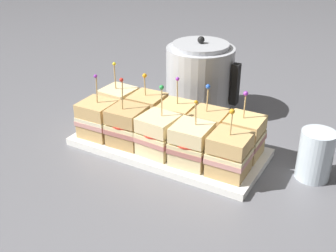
# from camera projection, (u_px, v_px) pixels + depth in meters

# --- Properties ---
(ground_plane) EXTENTS (6.00, 6.00, 0.00)m
(ground_plane) POSITION_uv_depth(u_px,v_px,m) (168.00, 150.00, 1.06)
(ground_plane) COLOR slate
(serving_platter) EXTENTS (0.48, 0.21, 0.02)m
(serving_platter) POSITION_uv_depth(u_px,v_px,m) (168.00, 147.00, 1.06)
(serving_platter) COLOR white
(serving_platter) RESTS_ON ground_plane
(sandwich_front_far_left) EXTENTS (0.09, 0.09, 0.17)m
(sandwich_front_far_left) POSITION_uv_depth(u_px,v_px,m) (98.00, 119.00, 1.08)
(sandwich_front_far_left) COLOR tan
(sandwich_front_far_left) RESTS_ON serving_platter
(sandwich_front_left) EXTENTS (0.09, 0.09, 0.17)m
(sandwich_front_left) POSITION_uv_depth(u_px,v_px,m) (127.00, 126.00, 1.04)
(sandwich_front_left) COLOR tan
(sandwich_front_left) RESTS_ON serving_platter
(sandwich_front_center) EXTENTS (0.09, 0.09, 0.17)m
(sandwich_front_center) POSITION_uv_depth(u_px,v_px,m) (159.00, 135.00, 1.00)
(sandwich_front_center) COLOR beige
(sandwich_front_center) RESTS_ON serving_platter
(sandwich_front_right) EXTENTS (0.09, 0.09, 0.16)m
(sandwich_front_right) POSITION_uv_depth(u_px,v_px,m) (191.00, 144.00, 0.96)
(sandwich_front_right) COLOR beige
(sandwich_front_right) RESTS_ON serving_platter
(sandwich_front_far_right) EXTENTS (0.09, 0.09, 0.16)m
(sandwich_front_far_right) POSITION_uv_depth(u_px,v_px,m) (229.00, 154.00, 0.92)
(sandwich_front_far_right) COLOR tan
(sandwich_front_far_right) RESTS_ON serving_platter
(sandwich_back_far_left) EXTENTS (0.09, 0.09, 0.17)m
(sandwich_back_far_left) POSITION_uv_depth(u_px,v_px,m) (119.00, 105.00, 1.15)
(sandwich_back_far_left) COLOR beige
(sandwich_back_far_left) RESTS_ON serving_platter
(sandwich_back_left) EXTENTS (0.09, 0.09, 0.16)m
(sandwich_back_left) POSITION_uv_depth(u_px,v_px,m) (147.00, 112.00, 1.11)
(sandwich_back_left) COLOR tan
(sandwich_back_left) RESTS_ON serving_platter
(sandwich_back_center) EXTENTS (0.09, 0.09, 0.16)m
(sandwich_back_center) POSITION_uv_depth(u_px,v_px,m) (177.00, 121.00, 1.07)
(sandwich_back_center) COLOR tan
(sandwich_back_center) RESTS_ON serving_platter
(sandwich_back_right) EXTENTS (0.09, 0.09, 0.16)m
(sandwich_back_right) POSITION_uv_depth(u_px,v_px,m) (208.00, 129.00, 1.03)
(sandwich_back_right) COLOR tan
(sandwich_back_right) RESTS_ON serving_platter
(sandwich_back_far_right) EXTENTS (0.09, 0.09, 0.16)m
(sandwich_back_far_right) POSITION_uv_depth(u_px,v_px,m) (244.00, 137.00, 0.99)
(sandwich_back_far_right) COLOR tan
(sandwich_back_far_right) RESTS_ON serving_platter
(kettle_steel) EXTENTS (0.22, 0.20, 0.23)m
(kettle_steel) POSITION_uv_depth(u_px,v_px,m) (200.00, 79.00, 1.22)
(kettle_steel) COLOR #B7BABF
(kettle_steel) RESTS_ON ground_plane
(drinking_glass) EXTENTS (0.08, 0.08, 0.12)m
(drinking_glass) POSITION_uv_depth(u_px,v_px,m) (315.00, 155.00, 0.93)
(drinking_glass) COLOR silver
(drinking_glass) RESTS_ON ground_plane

